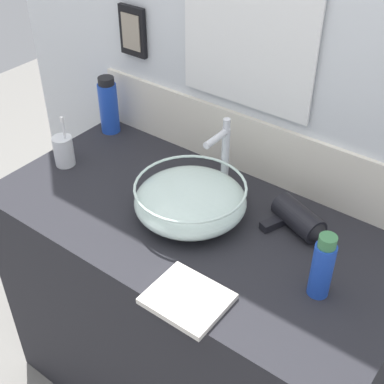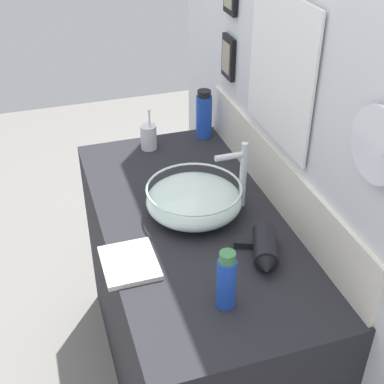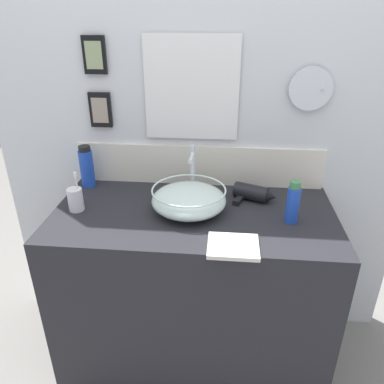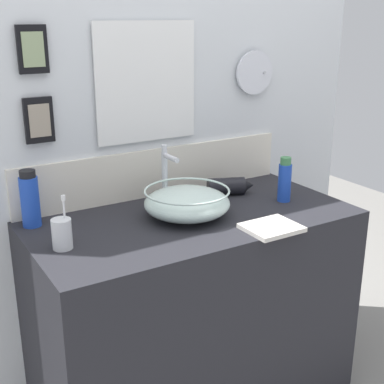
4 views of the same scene
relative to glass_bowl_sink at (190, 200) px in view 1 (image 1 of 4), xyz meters
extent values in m
cube|color=#232328|center=(0.02, -0.01, -0.49)|extent=(1.24, 0.61, 0.86)
cube|color=silver|center=(0.02, 0.32, 0.36)|extent=(2.05, 0.06, 2.57)
cube|color=silver|center=(0.02, 0.29, 0.04)|extent=(1.21, 0.02, 0.20)
cube|color=white|center=(-0.02, 0.29, 0.42)|extent=(0.37, 0.01, 0.41)
cube|color=white|center=(-0.02, 0.28, 0.42)|extent=(0.43, 0.01, 0.47)
cube|color=black|center=(-0.45, 0.28, 0.31)|extent=(0.10, 0.02, 0.16)
cube|color=gray|center=(-0.45, 0.27, 0.31)|extent=(0.08, 0.01, 0.12)
ellipsoid|color=silver|center=(0.00, 0.00, 0.00)|extent=(0.32, 0.32, 0.11)
torus|color=silver|center=(0.00, 0.00, 0.05)|extent=(0.32, 0.32, 0.01)
torus|color=#B2B7BC|center=(0.00, 0.00, -0.05)|extent=(0.12, 0.12, 0.01)
cylinder|color=silver|center=(0.00, 0.17, 0.05)|extent=(0.02, 0.02, 0.21)
cylinder|color=silver|center=(0.00, 0.12, 0.15)|extent=(0.02, 0.10, 0.02)
cylinder|color=silver|center=(0.00, 0.17, 0.17)|extent=(0.02, 0.02, 0.03)
cylinder|color=black|center=(0.28, 0.14, -0.02)|extent=(0.17, 0.13, 0.07)
cone|color=black|center=(0.37, 0.10, -0.02)|extent=(0.07, 0.08, 0.06)
cube|color=black|center=(0.22, 0.11, -0.05)|extent=(0.06, 0.09, 0.02)
cylinder|color=silver|center=(-0.50, -0.04, -0.01)|extent=(0.07, 0.07, 0.10)
cylinder|color=white|center=(-0.48, -0.03, 0.03)|extent=(0.01, 0.01, 0.16)
cube|color=white|center=(-0.48, -0.03, 0.11)|extent=(0.01, 0.01, 0.02)
cylinder|color=blue|center=(0.43, -0.05, 0.02)|extent=(0.05, 0.05, 0.15)
cylinder|color=#3F7F4C|center=(0.43, -0.05, 0.11)|extent=(0.04, 0.04, 0.03)
cylinder|color=blue|center=(-0.53, 0.21, 0.03)|extent=(0.07, 0.07, 0.18)
cylinder|color=black|center=(-0.53, 0.21, 0.14)|extent=(0.06, 0.06, 0.03)
cube|color=silver|center=(0.19, -0.27, -0.05)|extent=(0.19, 0.16, 0.02)
camera|label=1|loc=(0.73, -0.96, 0.94)|focal=50.00mm
camera|label=2|loc=(1.41, -0.46, 1.02)|focal=50.00mm
camera|label=3|loc=(0.15, -1.43, 0.75)|focal=35.00mm
camera|label=4|loc=(-0.96, -1.63, 0.68)|focal=50.00mm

